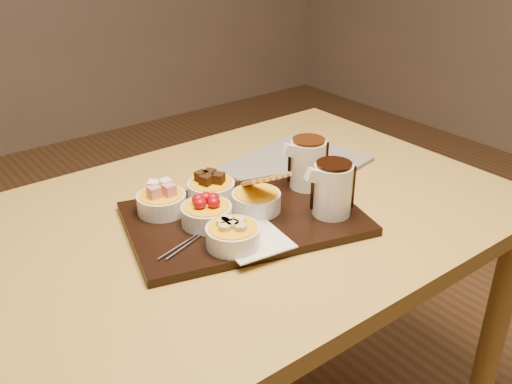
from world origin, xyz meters
TOP-DOWN VIEW (x-y plane):
  - dining_table at (0.00, 0.00)m, footprint 1.20×0.80m
  - serving_board at (-0.01, -0.04)m, footprint 0.52×0.41m
  - napkin at (-0.05, -0.13)m, footprint 0.14×0.14m
  - bowl_marshmallows at (-0.13, 0.07)m, footprint 0.10×0.10m
  - bowl_cake at (-0.02, 0.06)m, footprint 0.10×0.10m
  - bowl_strawberries at (-0.09, -0.03)m, footprint 0.10×0.10m
  - bowl_biscotti at (0.02, -0.04)m, footprint 0.10×0.10m
  - bowl_bananas at (-0.09, -0.12)m, footprint 0.10×0.10m
  - pitcher_dark_chocolate at (0.14, -0.15)m, footprint 0.10×0.10m
  - pitcher_milk_chocolate at (0.18, -0.02)m, footprint 0.10×0.10m
  - fondue_skewers at (-0.10, -0.05)m, footprint 0.10×0.26m
  - newspaper at (0.25, 0.10)m, footprint 0.36×0.31m

SIDE VIEW (x-z plane):
  - dining_table at x=0.00m, z-range 0.28..1.03m
  - newspaper at x=0.25m, z-range 0.75..0.76m
  - serving_board at x=-0.01m, z-range 0.75..0.77m
  - napkin at x=-0.05m, z-range 0.77..0.77m
  - fondue_skewers at x=-0.10m, z-range 0.77..0.78m
  - bowl_marshmallows at x=-0.13m, z-range 0.77..0.81m
  - bowl_cake at x=-0.02m, z-range 0.77..0.81m
  - bowl_strawberries at x=-0.09m, z-range 0.77..0.81m
  - bowl_biscotti at x=0.02m, z-range 0.77..0.81m
  - bowl_bananas at x=-0.09m, z-range 0.77..0.81m
  - pitcher_dark_chocolate at x=0.14m, z-range 0.77..0.87m
  - pitcher_milk_chocolate at x=0.18m, z-range 0.77..0.87m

